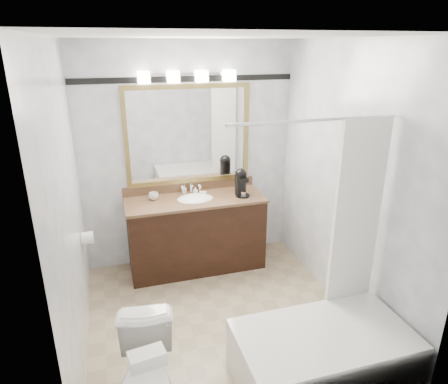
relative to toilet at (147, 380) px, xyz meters
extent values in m
cube|color=tan|center=(0.77, 0.89, -0.35)|extent=(2.40, 2.60, 0.01)
cube|color=white|center=(0.77, 0.89, 2.16)|extent=(2.40, 2.60, 0.01)
cube|color=white|center=(0.77, 2.19, 0.90)|extent=(2.40, 0.01, 2.50)
cube|color=white|center=(0.77, -0.42, 0.90)|extent=(2.40, 0.01, 2.50)
cube|color=white|center=(-0.44, 0.89, 0.90)|extent=(0.01, 2.60, 2.50)
cube|color=white|center=(1.97, 0.89, 0.90)|extent=(0.01, 2.60, 2.50)
cube|color=black|center=(0.77, 1.90, 0.06)|extent=(1.50, 0.55, 0.82)
cube|color=#936845|center=(0.77, 1.90, 0.49)|extent=(1.53, 0.58, 0.03)
cube|color=#936845|center=(0.77, 2.17, 0.55)|extent=(1.53, 0.03, 0.10)
ellipsoid|color=white|center=(0.77, 1.90, 0.47)|extent=(0.44, 0.34, 0.14)
cube|color=olive|center=(0.77, 2.17, 1.68)|extent=(1.40, 0.04, 0.05)
cube|color=olive|center=(0.77, 2.17, 0.63)|extent=(1.40, 0.04, 0.05)
cube|color=olive|center=(0.09, 2.17, 1.15)|extent=(0.05, 0.04, 1.00)
cube|color=olive|center=(1.44, 2.17, 1.15)|extent=(0.05, 0.04, 1.00)
cube|color=white|center=(0.77, 2.17, 1.15)|extent=(1.30, 0.01, 1.00)
cube|color=silver|center=(0.77, 2.16, 1.80)|extent=(0.90, 0.05, 0.03)
cube|color=white|center=(0.32, 2.11, 1.78)|extent=(0.12, 0.12, 0.12)
cube|color=white|center=(0.62, 2.11, 1.78)|extent=(0.12, 0.12, 0.12)
cube|color=white|center=(0.92, 2.11, 1.78)|extent=(0.12, 0.12, 0.12)
cube|color=white|center=(1.22, 2.11, 1.78)|extent=(0.12, 0.12, 0.12)
cube|color=black|center=(0.77, 2.18, 1.75)|extent=(2.40, 0.01, 0.06)
cube|color=white|center=(1.30, -0.03, -0.12)|extent=(1.30, 0.72, 0.45)
cylinder|color=silver|center=(1.30, 0.35, 1.60)|extent=(1.30, 0.02, 0.02)
cube|color=white|center=(1.72, 0.34, 0.83)|extent=(0.40, 0.04, 1.55)
cylinder|color=white|center=(-0.37, 1.55, 0.35)|extent=(0.11, 0.12, 0.12)
imported|color=white|center=(0.00, 0.00, 0.00)|extent=(0.47, 0.72, 0.70)
cube|color=white|center=(0.00, -0.23, 0.39)|extent=(0.22, 0.14, 0.09)
cylinder|color=black|center=(1.29, 1.82, 0.51)|extent=(0.16, 0.16, 0.02)
cylinder|color=black|center=(1.29, 1.87, 0.63)|extent=(0.13, 0.13, 0.23)
sphere|color=black|center=(1.29, 1.87, 0.74)|extent=(0.14, 0.14, 0.14)
cube|color=black|center=(1.30, 1.80, 0.70)|extent=(0.10, 0.10, 0.04)
cylinder|color=silver|center=(1.30, 1.80, 0.54)|extent=(0.05, 0.05, 0.05)
imported|color=white|center=(0.33, 2.00, 0.54)|extent=(0.13, 0.13, 0.08)
imported|color=white|center=(0.69, 2.10, 0.55)|extent=(0.05, 0.05, 0.09)
imported|color=white|center=(0.81, 2.07, 0.54)|extent=(0.06, 0.06, 0.07)
cube|color=beige|center=(0.89, 2.02, 0.51)|extent=(0.09, 0.07, 0.02)
camera|label=1|loc=(-0.10, -2.11, 2.09)|focal=32.00mm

